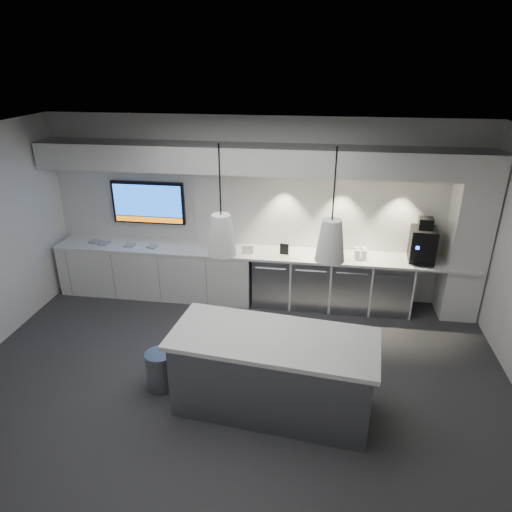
% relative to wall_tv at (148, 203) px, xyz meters
% --- Properties ---
extents(floor, '(7.00, 7.00, 0.00)m').
position_rel_wall_tv_xyz_m(floor, '(1.90, -2.45, -1.56)').
color(floor, '#2F2F31').
rests_on(floor, ground).
extents(ceiling, '(7.00, 7.00, 0.00)m').
position_rel_wall_tv_xyz_m(ceiling, '(1.90, -2.45, 1.44)').
color(ceiling, black).
rests_on(ceiling, wall_back).
extents(wall_back, '(7.00, 0.00, 7.00)m').
position_rel_wall_tv_xyz_m(wall_back, '(1.90, 0.05, -0.06)').
color(wall_back, silver).
rests_on(wall_back, floor).
extents(wall_front, '(7.00, 0.00, 7.00)m').
position_rel_wall_tv_xyz_m(wall_front, '(1.90, -4.95, -0.06)').
color(wall_front, silver).
rests_on(wall_front, floor).
extents(back_counter, '(6.80, 0.65, 0.04)m').
position_rel_wall_tv_xyz_m(back_counter, '(1.90, -0.27, -0.68)').
color(back_counter, white).
rests_on(back_counter, left_base_cabinets).
extents(left_base_cabinets, '(3.30, 0.63, 0.86)m').
position_rel_wall_tv_xyz_m(left_base_cabinets, '(0.15, -0.27, -1.13)').
color(left_base_cabinets, white).
rests_on(left_base_cabinets, floor).
extents(fridge_unit_a, '(0.60, 0.61, 0.85)m').
position_rel_wall_tv_xyz_m(fridge_unit_a, '(2.15, -0.27, -1.13)').
color(fridge_unit_a, gray).
rests_on(fridge_unit_a, floor).
extents(fridge_unit_b, '(0.60, 0.61, 0.85)m').
position_rel_wall_tv_xyz_m(fridge_unit_b, '(2.78, -0.27, -1.13)').
color(fridge_unit_b, gray).
rests_on(fridge_unit_b, floor).
extents(fridge_unit_c, '(0.60, 0.61, 0.85)m').
position_rel_wall_tv_xyz_m(fridge_unit_c, '(3.41, -0.27, -1.13)').
color(fridge_unit_c, gray).
rests_on(fridge_unit_c, floor).
extents(fridge_unit_d, '(0.60, 0.61, 0.85)m').
position_rel_wall_tv_xyz_m(fridge_unit_d, '(4.04, -0.27, -1.13)').
color(fridge_unit_d, gray).
rests_on(fridge_unit_d, floor).
extents(backsplash, '(4.60, 0.03, 1.30)m').
position_rel_wall_tv_xyz_m(backsplash, '(3.10, 0.03, -0.01)').
color(backsplash, white).
rests_on(backsplash, wall_back).
extents(soffit, '(6.90, 0.60, 0.40)m').
position_rel_wall_tv_xyz_m(soffit, '(1.90, -0.25, 0.84)').
color(soffit, white).
rests_on(soffit, wall_back).
extents(column, '(0.55, 0.55, 2.60)m').
position_rel_wall_tv_xyz_m(column, '(5.10, -0.25, -0.26)').
color(column, white).
rests_on(column, floor).
extents(wall_tv, '(1.25, 0.07, 0.72)m').
position_rel_wall_tv_xyz_m(wall_tv, '(0.00, 0.00, 0.00)').
color(wall_tv, black).
rests_on(wall_tv, wall_back).
extents(island, '(2.39, 1.23, 0.97)m').
position_rel_wall_tv_xyz_m(island, '(2.44, -2.81, -1.07)').
color(island, gray).
rests_on(island, floor).
extents(bin, '(0.44, 0.44, 0.49)m').
position_rel_wall_tv_xyz_m(bin, '(1.02, -2.65, -1.31)').
color(bin, gray).
rests_on(bin, floor).
extents(coffee_machine, '(0.41, 0.57, 0.69)m').
position_rel_wall_tv_xyz_m(coffee_machine, '(4.46, -0.25, -0.38)').
color(coffee_machine, black).
rests_on(coffee_machine, back_counter).
extents(sign_black, '(0.14, 0.04, 0.18)m').
position_rel_wall_tv_xyz_m(sign_black, '(2.34, -0.33, -0.57)').
color(sign_black, black).
rests_on(sign_black, back_counter).
extents(sign_white, '(0.18, 0.05, 0.14)m').
position_rel_wall_tv_xyz_m(sign_white, '(1.75, -0.39, -0.59)').
color(sign_white, white).
rests_on(sign_white, back_counter).
extents(cup_cluster, '(0.19, 0.19, 0.16)m').
position_rel_wall_tv_xyz_m(cup_cluster, '(3.53, -0.32, -0.58)').
color(cup_cluster, silver).
rests_on(cup_cluster, back_counter).
extents(tray_a, '(0.20, 0.20, 0.02)m').
position_rel_wall_tv_xyz_m(tray_a, '(-0.92, -0.28, -0.65)').
color(tray_a, '#999999').
rests_on(tray_a, back_counter).
extents(tray_b, '(0.18, 0.18, 0.02)m').
position_rel_wall_tv_xyz_m(tray_b, '(-0.72, -0.32, -0.65)').
color(tray_b, '#999999').
rests_on(tray_b, back_counter).
extents(tray_c, '(0.17, 0.17, 0.02)m').
position_rel_wall_tv_xyz_m(tray_c, '(-0.26, -0.34, -0.65)').
color(tray_c, '#999999').
rests_on(tray_c, back_counter).
extents(tray_d, '(0.20, 0.20, 0.02)m').
position_rel_wall_tv_xyz_m(tray_d, '(0.14, -0.34, -0.65)').
color(tray_d, '#999999').
rests_on(tray_d, back_counter).
extents(pendant_left, '(0.30, 0.30, 1.12)m').
position_rel_wall_tv_xyz_m(pendant_left, '(1.89, -2.81, 0.59)').
color(pendant_left, white).
rests_on(pendant_left, ceiling).
extents(pendant_right, '(0.30, 0.30, 1.12)m').
position_rel_wall_tv_xyz_m(pendant_right, '(2.99, -2.81, 0.59)').
color(pendant_right, white).
rests_on(pendant_right, ceiling).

